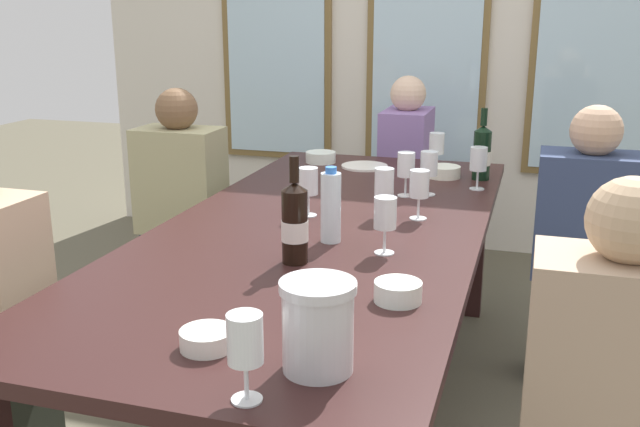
{
  "coord_description": "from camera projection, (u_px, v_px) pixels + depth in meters",
  "views": [
    {
      "loc": [
        0.68,
        -2.24,
        1.45
      ],
      "look_at": [
        0.0,
        -0.03,
        0.79
      ],
      "focal_mm": 40.48,
      "sensor_mm": 36.0,
      "label": 1
    }
  ],
  "objects": [
    {
      "name": "tasting_bowl_0",
      "position": [
        444.0,
        172.0,
        3.13
      ],
      "size": [
        0.15,
        0.15,
        0.05
      ],
      "primitive_type": "cylinder",
      "color": "white",
      "rests_on": "dining_table"
    },
    {
      "name": "metal_pitcher",
      "position": [
        318.0,
        326.0,
        1.44
      ],
      "size": [
        0.16,
        0.16,
        0.19
      ],
      "color": "silver",
      "rests_on": "dining_table"
    },
    {
      "name": "wine_glass_1",
      "position": [
        384.0,
        183.0,
        2.51
      ],
      "size": [
        0.07,
        0.07,
        0.17
      ],
      "color": "white",
      "rests_on": "dining_table"
    },
    {
      "name": "wine_glass_0",
      "position": [
        478.0,
        161.0,
        2.9
      ],
      "size": [
        0.07,
        0.07,
        0.17
      ],
      "color": "white",
      "rests_on": "dining_table"
    },
    {
      "name": "wine_bottle_0",
      "position": [
        295.0,
        223.0,
        2.05
      ],
      "size": [
        0.08,
        0.08,
        0.31
      ],
      "color": "black",
      "rests_on": "dining_table"
    },
    {
      "name": "seated_person_3",
      "position": [
        606.0,
        425.0,
        1.65
      ],
      "size": [
        0.38,
        0.24,
        1.11
      ],
      "color": "#2E2141",
      "rests_on": "ground"
    },
    {
      "name": "wine_bottle_1",
      "position": [
        482.0,
        153.0,
        3.07
      ],
      "size": [
        0.08,
        0.08,
        0.31
      ],
      "color": "black",
      "rests_on": "dining_table"
    },
    {
      "name": "white_plate_0",
      "position": [
        365.0,
        166.0,
        3.33
      ],
      "size": [
        0.21,
        0.21,
        0.01
      ],
      "primitive_type": "cylinder",
      "color": "white",
      "rests_on": "dining_table"
    },
    {
      "name": "wine_glass_7",
      "position": [
        429.0,
        166.0,
        2.81
      ],
      "size": [
        0.07,
        0.07,
        0.17
      ],
      "color": "white",
      "rests_on": "dining_table"
    },
    {
      "name": "wine_glass_5",
      "position": [
        308.0,
        184.0,
        2.52
      ],
      "size": [
        0.07,
        0.07,
        0.17
      ],
      "color": "white",
      "rests_on": "dining_table"
    },
    {
      "name": "wine_glass_6",
      "position": [
        437.0,
        145.0,
        3.23
      ],
      "size": [
        0.07,
        0.07,
        0.17
      ],
      "color": "white",
      "rests_on": "dining_table"
    },
    {
      "name": "water_bottle",
      "position": [
        331.0,
        207.0,
        2.24
      ],
      "size": [
        0.06,
        0.06,
        0.24
      ],
      "color": "white",
      "rests_on": "dining_table"
    },
    {
      "name": "seated_person_4",
      "position": [
        405.0,
        184.0,
        3.93
      ],
      "size": [
        0.24,
        0.38,
        1.11
      ],
      "color": "#28322B",
      "rests_on": "ground"
    },
    {
      "name": "seated_person_0",
      "position": [
        182.0,
        215.0,
        3.34
      ],
      "size": [
        0.38,
        0.24,
        1.11
      ],
      "color": "#212F41",
      "rests_on": "ground"
    },
    {
      "name": "tasting_bowl_2",
      "position": [
        207.0,
        339.0,
        1.55
      ],
      "size": [
        0.12,
        0.12,
        0.04
      ],
      "primitive_type": "cylinder",
      "color": "white",
      "rests_on": "dining_table"
    },
    {
      "name": "back_wall_with_windows",
      "position": [
        429.0,
        8.0,
        4.24
      ],
      "size": [
        4.26,
        0.1,
        2.9
      ],
      "color": "silver",
      "rests_on": "ground"
    },
    {
      "name": "wine_glass_2",
      "position": [
        385.0,
        216.0,
        2.13
      ],
      "size": [
        0.07,
        0.07,
        0.17
      ],
      "color": "white",
      "rests_on": "dining_table"
    },
    {
      "name": "wine_glass_3",
      "position": [
        419.0,
        186.0,
        2.48
      ],
      "size": [
        0.07,
        0.07,
        0.17
      ],
      "color": "white",
      "rests_on": "dining_table"
    },
    {
      "name": "tasting_bowl_3",
      "position": [
        398.0,
        292.0,
        1.8
      ],
      "size": [
        0.12,
        0.12,
        0.05
      ],
      "primitive_type": "cylinder",
      "color": "white",
      "rests_on": "dining_table"
    },
    {
      "name": "dining_table",
      "position": [
        323.0,
        243.0,
        2.46
      ],
      "size": [
        1.06,
        2.42,
        0.74
      ],
      "color": "#311918",
      "rests_on": "ground"
    },
    {
      "name": "ground_plane",
      "position": [
        323.0,
        418.0,
        2.65
      ],
      "size": [
        12.0,
        12.0,
        0.0
      ],
      "primitive_type": "plane",
      "color": "brown"
    },
    {
      "name": "tasting_bowl_1",
      "position": [
        321.0,
        157.0,
        3.43
      ],
      "size": [
        0.14,
        0.14,
        0.05
      ],
      "primitive_type": "cylinder",
      "color": "white",
      "rests_on": "dining_table"
    },
    {
      "name": "wine_glass_8",
      "position": [
        406.0,
        166.0,
        2.79
      ],
      "size": [
        0.07,
        0.07,
        0.17
      ],
      "color": "white",
      "rests_on": "dining_table"
    },
    {
      "name": "seated_person_1",
      "position": [
        583.0,
        257.0,
        2.78
      ],
      "size": [
        0.38,
        0.24,
        1.11
      ],
      "color": "#29283E",
      "rests_on": "ground"
    },
    {
      "name": "wine_glass_4",
      "position": [
        245.0,
        343.0,
        1.32
      ],
      "size": [
        0.07,
        0.07,
        0.17
      ],
      "color": "white",
      "rests_on": "dining_table"
    }
  ]
}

